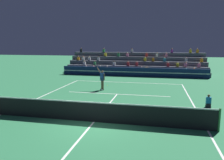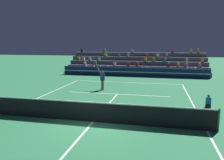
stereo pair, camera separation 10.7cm
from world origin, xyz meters
name	(u,v)px [view 2 (the right image)]	position (x,y,z in m)	size (l,w,h in m)	color
ground_plane	(93,122)	(0.00, 0.00, 0.00)	(120.00, 120.00, 0.00)	#2D7A4C
court_lines	(93,122)	(0.00, 0.00, 0.00)	(11.10, 23.90, 0.01)	white
tennis_net	(93,112)	(0.00, 0.00, 0.54)	(12.00, 0.10, 1.10)	#2D6B38
sponsor_banner_wall	(133,72)	(0.00, 16.37, 0.55)	(18.00, 0.26, 1.10)	navy
bleacher_stand	(136,65)	(0.00, 20.17, 1.02)	(18.66, 4.75, 3.38)	#4C515B
ball_kid_courtside	(208,103)	(6.31, 4.00, 0.33)	(0.30, 0.36, 0.84)	black
tennis_player	(102,79)	(-1.59, 7.73, 0.98)	(1.12, 0.82, 2.33)	brown
tennis_ball	(108,85)	(-1.60, 9.83, 0.03)	(0.07, 0.07, 0.07)	#C6DB33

